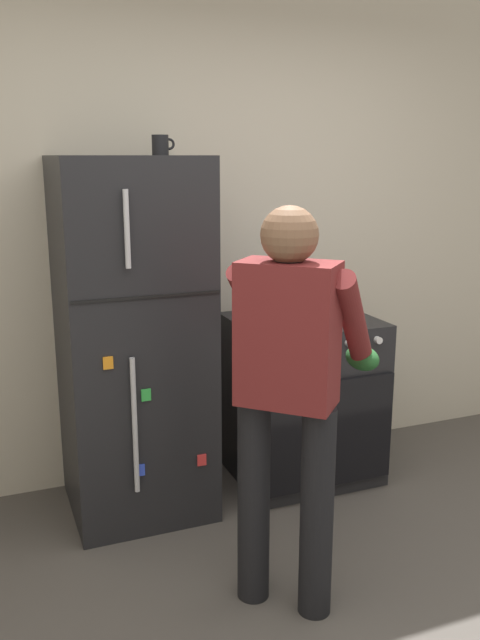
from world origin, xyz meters
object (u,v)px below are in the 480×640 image
Objects in this scene: person_cook at (290,377)px; pepper_mill at (334,292)px; stove_range at (303,399)px; coffee_mug at (161,145)px; refrigerator at (133,340)px; red_pot at (281,311)px.

pepper_mill is at bearing 54.09° from person_cook.
stove_range is 5.52× the size of pepper_mill.
stove_range is at bearing 60.21° from person_cook.
person_cook is 14.28× the size of coffee_mug.
coffee_mug is (0.18, 0.05, 0.93)m from refrigerator.
pepper_mill is (0.86, 1.19, 0.04)m from person_cook.
stove_range is 0.55m from red_pot.
refrigerator is at bearing -164.60° from coffee_mug.
refrigerator is 1.26m from pepper_mill.
refrigerator is at bearing -170.83° from pepper_mill.
coffee_mug reaches higher than pepper_mill.
refrigerator is 0.95m from coffee_mug.
person_cook reaches higher than red_pot.
coffee_mug is 0.68× the size of pepper_mill.
person_cook is 1.02m from red_pot.
red_pot is at bearing -151.48° from pepper_mill.
refrigerator reaches higher than red_pot.
red_pot is (0.40, 0.94, 0.02)m from person_cook.
coffee_mug is (-0.76, 0.06, 1.37)m from stove_range.
red_pot is 0.52m from pepper_mill.
person_cook is 1.36m from coffee_mug.
stove_range is 1.23m from person_cook.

